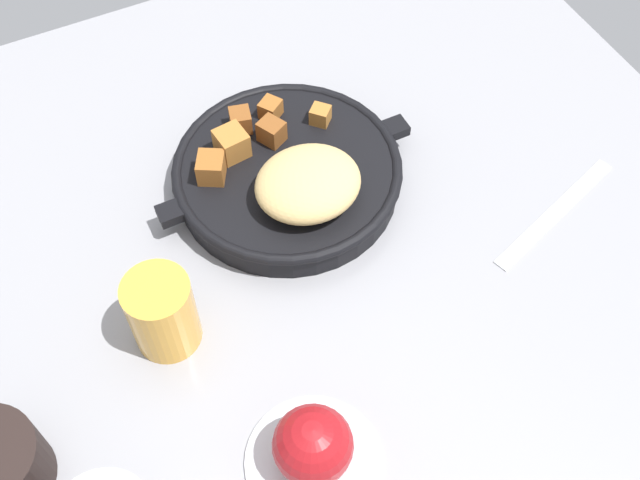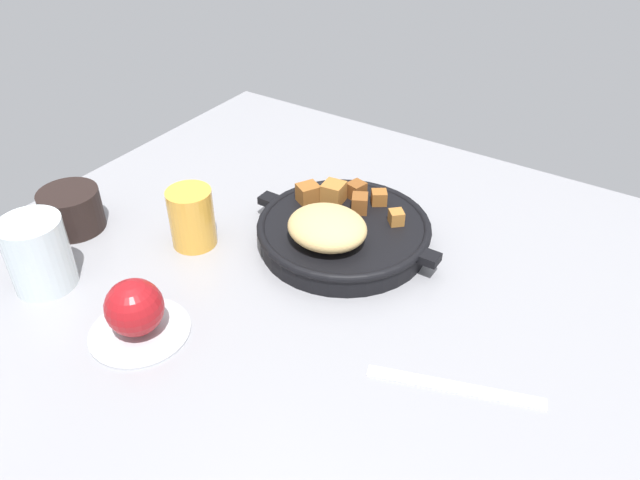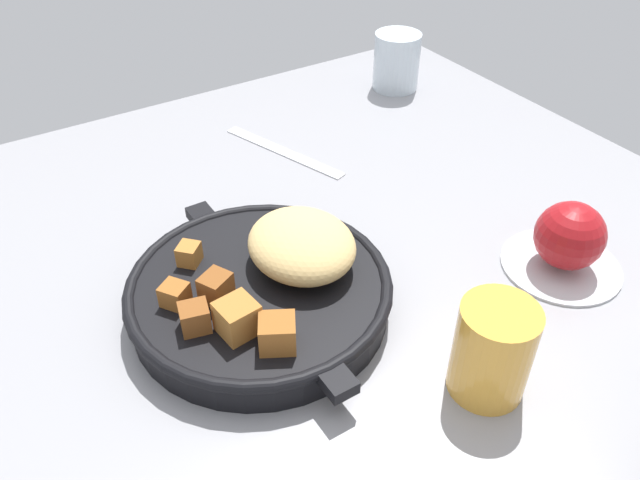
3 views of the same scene
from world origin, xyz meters
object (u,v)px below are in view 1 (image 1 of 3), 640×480
at_px(cast_iron_skillet, 289,174).
at_px(butter_knife, 555,213).
at_px(red_apple, 313,445).
at_px(juice_glass_amber, 162,313).

distance_m(cast_iron_skillet, butter_knife, 0.29).
relative_size(red_apple, juice_glass_amber, 0.80).
xyz_separation_m(red_apple, juice_glass_amber, (0.07, -0.17, 0.00)).
distance_m(red_apple, butter_knife, 0.37).
bearing_deg(butter_knife, red_apple, 1.28).
bearing_deg(cast_iron_skillet, butter_knife, 147.11).
bearing_deg(juice_glass_amber, red_apple, 111.91).
bearing_deg(juice_glass_amber, cast_iron_skillet, -148.66).
xyz_separation_m(butter_knife, juice_glass_amber, (0.42, -0.05, 0.04)).
bearing_deg(cast_iron_skillet, juice_glass_amber, 31.34).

